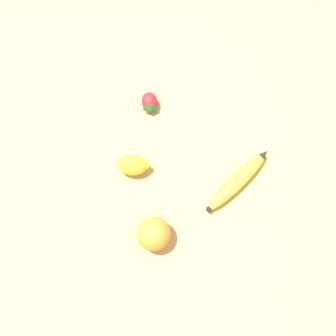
% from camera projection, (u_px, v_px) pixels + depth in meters
% --- Properties ---
extents(ground_plane, '(3.00, 3.00, 0.00)m').
position_uv_depth(ground_plane, '(211.00, 167.00, 0.87)').
color(ground_plane, tan).
extents(banana, '(0.14, 0.21, 0.04)m').
position_uv_depth(banana, '(238.00, 180.00, 0.83)').
color(banana, yellow).
rests_on(banana, ground_plane).
extents(orange, '(0.08, 0.08, 0.08)m').
position_uv_depth(orange, '(154.00, 234.00, 0.77)').
color(orange, orange).
rests_on(orange, ground_plane).
extents(strawberry, '(0.06, 0.05, 0.04)m').
position_uv_depth(strawberry, '(150.00, 103.00, 0.90)').
color(strawberry, red).
rests_on(strawberry, ground_plane).
extents(lemon, '(0.08, 0.09, 0.05)m').
position_uv_depth(lemon, '(133.00, 165.00, 0.84)').
color(lemon, yellow).
rests_on(lemon, ground_plane).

